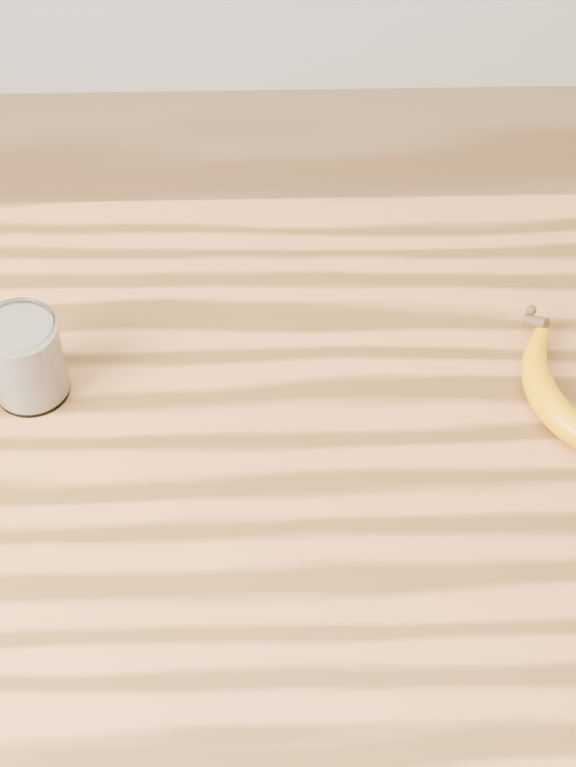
{
  "coord_description": "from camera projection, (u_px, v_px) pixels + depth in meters",
  "views": [
    {
      "loc": [
        0.02,
        -0.57,
        1.68
      ],
      "look_at": [
        0.03,
        0.09,
        0.93
      ],
      "focal_mm": 50.0,
      "sensor_mm": 36.0,
      "label": 1
    }
  ],
  "objects": [
    {
      "name": "table",
      "position": [
        258.0,
        558.0,
        1.06
      ],
      "size": [
        1.2,
        0.8,
        0.9
      ],
      "color": "#B56B34",
      "rests_on": "ground"
    },
    {
      "name": "room",
      "position": [
        237.0,
        24.0,
        0.62
      ],
      "size": [
        4.04,
        4.04,
        2.7
      ],
      "color": "olive",
      "rests_on": "ground"
    },
    {
      "name": "smoothie_glass",
      "position": [
        26.0,
        359.0,
        1.0
      ],
      "size": [
        0.07,
        0.07,
        0.09
      ],
      "color": "white",
      "rests_on": "table"
    },
    {
      "name": "banana",
      "position": [
        551.0,
        408.0,
        1.0
      ],
      "size": [
        0.18,
        0.27,
        0.03
      ],
      "primitive_type": null,
      "rotation": [
        0.0,
        0.0,
        0.39
      ],
      "color": "#E39400",
      "rests_on": "table"
    }
  ]
}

